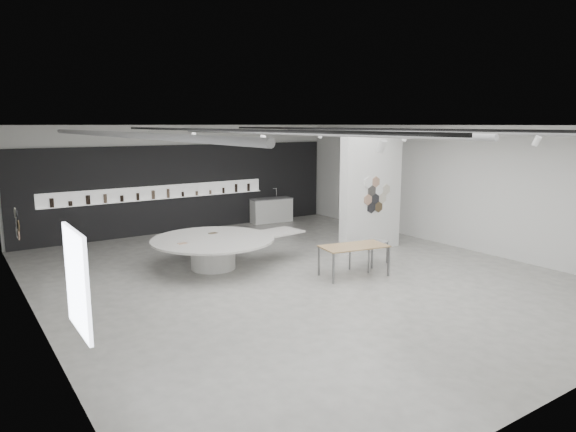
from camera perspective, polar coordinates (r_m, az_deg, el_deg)
room at (r=12.77m, az=0.54°, el=2.27°), size 12.02×14.02×3.82m
back_wall_display at (r=18.92m, az=-11.48°, el=3.03°), size 11.80×0.27×3.10m
partition_column at (r=15.83m, az=9.22°, el=2.68°), size 2.20×0.38×3.60m
display_island at (r=13.91m, az=-8.06°, el=-3.59°), size 4.48×3.67×0.84m
sample_table_wood at (r=13.14m, az=7.35°, el=-3.54°), size 1.81×1.12×0.79m
sample_table_stone at (r=14.10m, az=9.01°, el=-3.25°), size 1.39×1.03×0.64m
kitchen_counter at (r=20.31m, az=-1.88°, el=0.67°), size 1.73×0.84×1.32m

